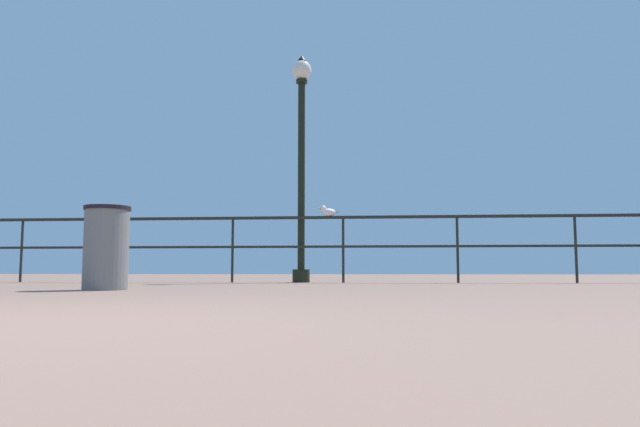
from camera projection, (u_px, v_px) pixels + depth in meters
name	position (u px, v px, depth m)	size (l,w,h in m)	color
pier_railing	(287.00, 234.00, 9.93)	(24.41, 0.05, 1.11)	black
lamppost_center	(301.00, 148.00, 10.21)	(0.35, 0.35, 3.97)	black
seagull_on_rail	(328.00, 211.00, 9.90)	(0.36, 0.23, 0.17)	white
trash_bin	(106.00, 248.00, 6.12)	(0.47, 0.47, 0.87)	slate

